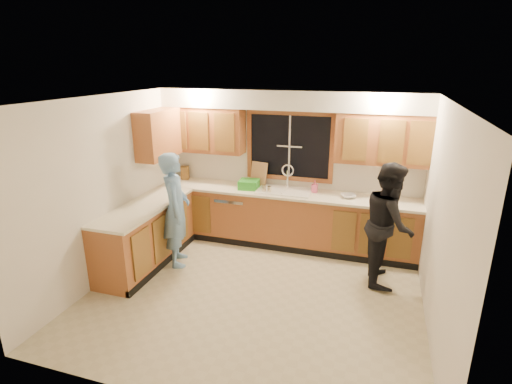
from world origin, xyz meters
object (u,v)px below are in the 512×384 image
sink (284,195)px  dishwasher (235,215)px  dish_crate (249,184)px  soap_bottle (315,186)px  knife_block (185,173)px  woman (389,224)px  man (176,210)px  bowl (348,196)px  stove (123,251)px

sink → dishwasher: sink is taller
sink → dish_crate: bearing=-177.3°
soap_bottle → knife_block: bearing=178.6°
dishwasher → woman: 2.59m
man → woman: size_ratio=1.01×
dishwasher → bowl: 1.93m
stove → woman: (3.41, 1.11, 0.39)m
sink → stove: size_ratio=0.96×
man → woman: (2.97, 0.40, -0.01)m
soap_bottle → dishwasher: bearing=-175.0°
woman → soap_bottle: woman is taller
dish_crate → sink: bearing=2.7°
soap_bottle → bowl: 0.56m
man → bowl: man is taller
dishwasher → dish_crate: (0.25, -0.01, 0.58)m
stove → knife_block: (-0.05, 1.98, 0.59)m
sink → soap_bottle: bearing=12.2°
stove → soap_bottle: bearing=40.3°
man → dish_crate: size_ratio=5.48×
dishwasher → bowl: (1.86, -0.00, 0.54)m
sink → dishwasher: size_ratio=1.05×
woman → dish_crate: 2.31m
soap_bottle → sink: bearing=-167.8°
dishwasher → knife_block: knife_block is taller
stove → man: (0.44, 0.71, 0.40)m
dishwasher → bowl: bowl is taller
dishwasher → sink: bearing=1.0°
knife_block → soap_bottle: (2.32, -0.06, -0.02)m
dishwasher → soap_bottle: bearing=5.0°
man → soap_bottle: 2.20m
sink → man: 1.76m
dishwasher → knife_block: 1.19m
knife_block → bowl: size_ratio=1.05×
woman → bowl: size_ratio=7.56×
knife_block → dish_crate: bearing=-21.9°
sink → bowl: size_ratio=3.87×
sink → bowl: sink is taller
knife_block → soap_bottle: size_ratio=1.20×
stove → dish_crate: dish_crate is taller
dish_crate → man: bearing=-125.0°
dish_crate → knife_block: bearing=171.5°
man → bowl: size_ratio=7.66×
bowl → stove: bearing=-147.2°
stove → bowl: size_ratio=4.05×
man → soap_bottle: (1.82, 1.22, 0.17)m
woman → soap_bottle: bearing=49.7°
stove → dish_crate: (1.20, 1.80, 0.54)m
stove → woman: woman is taller
dishwasher → man: man is taller
man → woman: bearing=-107.3°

